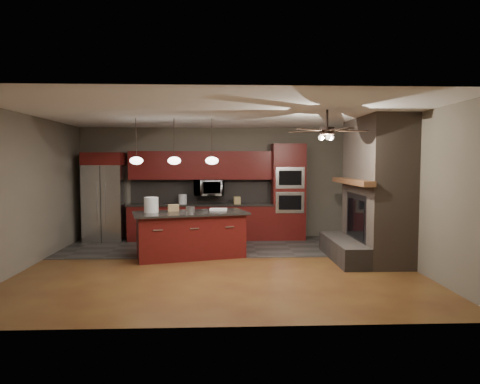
{
  "coord_description": "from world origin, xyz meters",
  "views": [
    {
      "loc": [
        0.06,
        -7.89,
        1.93
      ],
      "look_at": [
        0.41,
        0.6,
        1.34
      ],
      "focal_mm": 32.0,
      "sensor_mm": 36.0,
      "label": 1
    }
  ],
  "objects_px": {
    "cardboard_box": "(173,208)",
    "counter_box": "(237,200)",
    "refrigerator": "(105,197)",
    "counter_bucket": "(183,199)",
    "paint_can": "(190,210)",
    "kitchen_island": "(191,234)",
    "oven_tower": "(288,192)",
    "paint_tray": "(218,209)",
    "microwave": "(209,188)",
    "white_bucket": "(151,205)"
  },
  "relations": [
    {
      "from": "oven_tower",
      "to": "counter_box",
      "type": "distance_m",
      "value": 1.3
    },
    {
      "from": "kitchen_island",
      "to": "white_bucket",
      "type": "xyz_separation_m",
      "value": [
        -0.78,
        -0.04,
        0.61
      ]
    },
    {
      "from": "white_bucket",
      "to": "counter_bucket",
      "type": "relative_size",
      "value": 1.32
    },
    {
      "from": "oven_tower",
      "to": "counter_box",
      "type": "relative_size",
      "value": 13.49
    },
    {
      "from": "oven_tower",
      "to": "paint_tray",
      "type": "xyz_separation_m",
      "value": [
        -1.73,
        -1.61,
        -0.25
      ]
    },
    {
      "from": "oven_tower",
      "to": "microwave",
      "type": "xyz_separation_m",
      "value": [
        -1.98,
        0.06,
        0.11
      ]
    },
    {
      "from": "paint_tray",
      "to": "cardboard_box",
      "type": "bearing_deg",
      "value": -167.18
    },
    {
      "from": "refrigerator",
      "to": "kitchen_island",
      "type": "distance_m",
      "value": 2.96
    },
    {
      "from": "kitchen_island",
      "to": "paint_tray",
      "type": "relative_size",
      "value": 6.83
    },
    {
      "from": "kitchen_island",
      "to": "white_bucket",
      "type": "distance_m",
      "value": 0.99
    },
    {
      "from": "kitchen_island",
      "to": "paint_can",
      "type": "relative_size",
      "value": 13.99
    },
    {
      "from": "microwave",
      "to": "paint_tray",
      "type": "height_order",
      "value": "microwave"
    },
    {
      "from": "kitchen_island",
      "to": "white_bucket",
      "type": "bearing_deg",
      "value": 168.59
    },
    {
      "from": "oven_tower",
      "to": "paint_can",
      "type": "bearing_deg",
      "value": -138.89
    },
    {
      "from": "paint_tray",
      "to": "counter_bucket",
      "type": "distance_m",
      "value": 1.86
    },
    {
      "from": "kitchen_island",
      "to": "cardboard_box",
      "type": "relative_size",
      "value": 11.26
    },
    {
      "from": "microwave",
      "to": "counter_bucket",
      "type": "distance_m",
      "value": 0.71
    },
    {
      "from": "refrigerator",
      "to": "counter_box",
      "type": "height_order",
      "value": "refrigerator"
    },
    {
      "from": "microwave",
      "to": "refrigerator",
      "type": "bearing_deg",
      "value": -177.04
    },
    {
      "from": "kitchen_island",
      "to": "counter_bucket",
      "type": "relative_size",
      "value": 10.46
    },
    {
      "from": "counter_box",
      "to": "counter_bucket",
      "type": "bearing_deg",
      "value": 169.47
    },
    {
      "from": "counter_bucket",
      "to": "cardboard_box",
      "type": "bearing_deg",
      "value": -90.92
    },
    {
      "from": "microwave",
      "to": "counter_bucket",
      "type": "xyz_separation_m",
      "value": [
        -0.65,
        -0.05,
        -0.28
      ]
    },
    {
      "from": "paint_can",
      "to": "paint_tray",
      "type": "distance_m",
      "value": 0.68
    },
    {
      "from": "paint_tray",
      "to": "refrigerator",
      "type": "bearing_deg",
      "value": 154.46
    },
    {
      "from": "paint_can",
      "to": "paint_tray",
      "type": "relative_size",
      "value": 0.49
    },
    {
      "from": "paint_can",
      "to": "counter_box",
      "type": "height_order",
      "value": "counter_box"
    },
    {
      "from": "paint_tray",
      "to": "counter_box",
      "type": "distance_m",
      "value": 1.63
    },
    {
      "from": "kitchen_island",
      "to": "counter_bucket",
      "type": "xyz_separation_m",
      "value": [
        -0.33,
        1.94,
        0.55
      ]
    },
    {
      "from": "microwave",
      "to": "paint_tray",
      "type": "xyz_separation_m",
      "value": [
        0.25,
        -1.67,
        -0.36
      ]
    },
    {
      "from": "refrigerator",
      "to": "paint_tray",
      "type": "distance_m",
      "value": 3.19
    },
    {
      "from": "refrigerator",
      "to": "kitchen_island",
      "type": "relative_size",
      "value": 0.88
    },
    {
      "from": "oven_tower",
      "to": "white_bucket",
      "type": "xyz_separation_m",
      "value": [
        -3.07,
        -1.97,
        -0.12
      ]
    },
    {
      "from": "kitchen_island",
      "to": "paint_tray",
      "type": "bearing_deg",
      "value": 14.88
    },
    {
      "from": "paint_tray",
      "to": "counter_box",
      "type": "height_order",
      "value": "counter_box"
    },
    {
      "from": "paint_can",
      "to": "oven_tower",
      "type": "bearing_deg",
      "value": 41.11
    },
    {
      "from": "microwave",
      "to": "cardboard_box",
      "type": "distance_m",
      "value": 1.97
    },
    {
      "from": "refrigerator",
      "to": "counter_bucket",
      "type": "bearing_deg",
      "value": 2.46
    },
    {
      "from": "cardboard_box",
      "to": "counter_box",
      "type": "height_order",
      "value": "counter_box"
    },
    {
      "from": "refrigerator",
      "to": "paint_tray",
      "type": "height_order",
      "value": "refrigerator"
    },
    {
      "from": "microwave",
      "to": "white_bucket",
      "type": "distance_m",
      "value": 2.32
    },
    {
      "from": "paint_can",
      "to": "cardboard_box",
      "type": "relative_size",
      "value": 0.8
    },
    {
      "from": "refrigerator",
      "to": "paint_can",
      "type": "distance_m",
      "value": 2.94
    },
    {
      "from": "paint_can",
      "to": "kitchen_island",
      "type": "bearing_deg",
      "value": 93.56
    },
    {
      "from": "microwave",
      "to": "kitchen_island",
      "type": "distance_m",
      "value": 2.18
    },
    {
      "from": "microwave",
      "to": "refrigerator",
      "type": "height_order",
      "value": "refrigerator"
    },
    {
      "from": "counter_bucket",
      "to": "counter_box",
      "type": "relative_size",
      "value": 1.32
    },
    {
      "from": "paint_tray",
      "to": "oven_tower",
      "type": "bearing_deg",
      "value": 46.45
    },
    {
      "from": "paint_tray",
      "to": "cardboard_box",
      "type": "height_order",
      "value": "cardboard_box"
    },
    {
      "from": "white_bucket",
      "to": "paint_tray",
      "type": "xyz_separation_m",
      "value": [
        1.35,
        0.36,
        -0.14
      ]
    }
  ]
}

